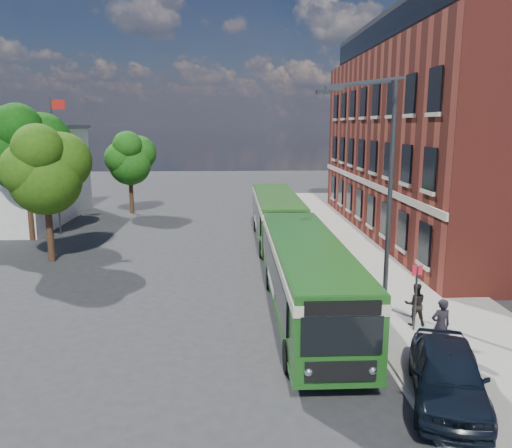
{
  "coord_description": "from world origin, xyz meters",
  "views": [
    {
      "loc": [
        -0.77,
        -20.59,
        7.31
      ],
      "look_at": [
        0.41,
        5.04,
        2.2
      ],
      "focal_mm": 35.0,
      "sensor_mm": 36.0,
      "label": 1
    }
  ],
  "objects_px": {
    "bus_rear": "(277,213)",
    "parked_car": "(448,374)",
    "bus_front": "(307,271)",
    "street_lamp": "(381,192)"
  },
  "relations": [
    {
      "from": "bus_front",
      "to": "bus_rear",
      "type": "distance_m",
      "value": 12.92
    },
    {
      "from": "bus_front",
      "to": "street_lamp",
      "type": "bearing_deg",
      "value": 8.16
    },
    {
      "from": "bus_front",
      "to": "bus_rear",
      "type": "xyz_separation_m",
      "value": [
        -0.04,
        12.92,
        -0.0
      ]
    },
    {
      "from": "bus_rear",
      "to": "parked_car",
      "type": "relative_size",
      "value": 2.64
    },
    {
      "from": "bus_front",
      "to": "parked_car",
      "type": "height_order",
      "value": "bus_front"
    },
    {
      "from": "bus_front",
      "to": "bus_rear",
      "type": "bearing_deg",
      "value": 90.17
    },
    {
      "from": "street_lamp",
      "to": "parked_car",
      "type": "xyz_separation_m",
      "value": [
        -0.04,
        -6.81,
        -3.87
      ]
    },
    {
      "from": "parked_car",
      "to": "street_lamp",
      "type": "bearing_deg",
      "value": 106.52
    },
    {
      "from": "bus_rear",
      "to": "parked_car",
      "type": "height_order",
      "value": "bus_rear"
    },
    {
      "from": "street_lamp",
      "to": "bus_front",
      "type": "relative_size",
      "value": 0.71
    }
  ]
}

